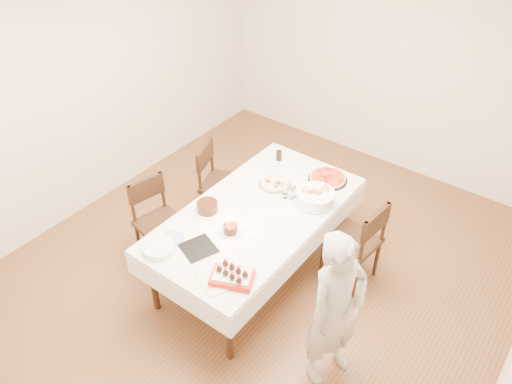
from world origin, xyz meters
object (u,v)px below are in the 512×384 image
Objects in this scene: chair_left_dessert at (161,224)px; pasta_bowl at (316,197)px; chair_right_savory at (352,241)px; pizza_white at (275,183)px; dining_table at (256,242)px; taper_candle at (285,187)px; person at (336,311)px; cola_glass at (279,156)px; birthday_cake at (230,225)px; pizza_pepperoni at (328,178)px; layer_cake at (207,207)px; strawberry_box at (232,276)px; chair_left_savory at (223,184)px.

pasta_bowl is at bearing -132.94° from chair_left_dessert.
chair_right_savory is 2.89× the size of pizza_white.
taper_candle is (0.09, 0.34, 0.50)m from dining_table.
person is at bearing -39.53° from taper_candle.
taper_candle is (0.93, 0.77, 0.42)m from chair_left_dessert.
cola_glass is 0.83× the size of birthday_cake.
dining_table is 19.16× the size of cola_glass.
pasta_bowl reaches higher than pizza_pepperoni.
chair_left_dessert is 2.54× the size of pasta_bowl.
person is at bearing -38.02° from pizza_white.
pizza_white is 0.75m from layer_cake.
chair_left_dessert reaches higher than layer_cake.
pasta_bowl is (0.36, 0.44, 0.44)m from dining_table.
pizza_pepperoni is (-0.88, 1.36, 0.05)m from person.
person reaches higher than birthday_cake.
person is 4.45× the size of pizza_white.
chair_left_savory is at bearing 132.93° from strawberry_box.
chair_right_savory reaches higher than strawberry_box.
pizza_white is 0.46m from pasta_bowl.
pizza_pepperoni reaches higher than dining_table.
pasta_bowl reaches higher than cola_glass.
pasta_bowl is (0.46, 0.00, 0.04)m from pizza_white.
pizza_pepperoni is 1.61m from strawberry_box.
layer_cake is (0.48, 0.17, 0.35)m from chair_left_dessert.
chair_left_savory is 1.16m from birthday_cake.
pizza_white is at bearing -171.48° from chair_right_savory.
chair_left_dessert is at bearing -144.63° from chair_right_savory.
cola_glass is at bearing 88.15° from layer_cake.
cola_glass is at bearing 120.26° from pizza_white.
person is 1.26m from pasta_bowl.
pizza_pepperoni is at bearing 52.05° from person.
pizza_pepperoni is at bearing 151.44° from chair_right_savory.
chair_left_savory is at bearing -179.78° from pasta_bowl.
pizza_pepperoni is (-0.51, 0.35, 0.30)m from chair_right_savory.
pizza_pepperoni is at bearing 0.16° from cola_glass.
dining_table is 0.61m from taper_candle.
chair_right_savory is at bearing 5.02° from pasta_bowl.
pasta_bowl is 0.79m from cola_glass.
person is at bearing -10.34° from layer_cake.
pizza_pepperoni is at bearing 93.10° from strawberry_box.
layer_cake is 0.88m from strawberry_box.
birthday_cake is (0.09, -0.80, 0.06)m from pizza_white.
layer_cake is at bearing 101.46° from chair_left_savory.
birthday_cake is (-0.28, -1.18, 0.06)m from pizza_pepperoni.
layer_cake is 0.36m from birthday_cake.
cola_glass is at bearing 111.45° from dining_table.
cola_glass is at bearing 168.48° from chair_right_savory.
pasta_bowl is at bearing 160.90° from chair_left_savory.
birthday_cake is at bearing -15.18° from layer_cake.
strawberry_box is at bearing -76.61° from taper_candle.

